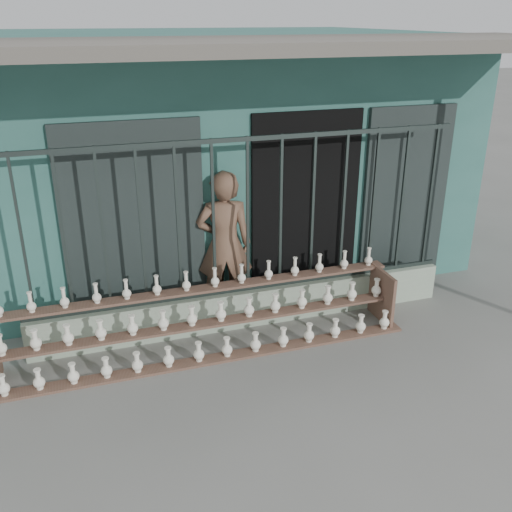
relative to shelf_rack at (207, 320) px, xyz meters
name	(u,v)px	position (x,y,z in m)	size (l,w,h in m)	color
ground	(287,384)	(0.60, -0.88, -0.36)	(60.00, 60.00, 0.00)	slate
workshop_building	(192,141)	(0.60, 3.35, 1.26)	(7.40, 6.60, 3.21)	#30665D
parapet_wall	(248,307)	(0.60, 0.42, -0.14)	(5.00, 0.20, 0.45)	#A0B59B
security_fence	(248,217)	(0.60, 0.42, 0.98)	(5.00, 0.04, 1.80)	#283330
shelf_rack	(207,320)	(0.00, 0.00, 0.00)	(4.50, 0.68, 0.85)	brown
elderly_woman	(225,245)	(0.42, 0.78, 0.54)	(0.66, 0.43, 1.81)	brown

